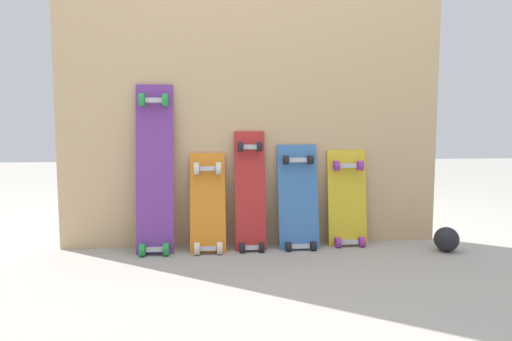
% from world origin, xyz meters
% --- Properties ---
extents(ground_plane, '(12.00, 12.00, 0.00)m').
position_xyz_m(ground_plane, '(0.00, 0.00, 0.00)').
color(ground_plane, '#9E9991').
extents(plywood_wall_panel, '(2.12, 0.04, 1.57)m').
position_xyz_m(plywood_wall_panel, '(0.00, 0.07, 0.78)').
color(plywood_wall_panel, tan).
rests_on(plywood_wall_panel, ground).
extents(skateboard_purple, '(0.19, 0.22, 0.95)m').
position_xyz_m(skateboard_purple, '(-0.54, -0.04, 0.41)').
color(skateboard_purple, '#6B338C').
rests_on(skateboard_purple, ground).
extents(skateboard_orange, '(0.19, 0.22, 0.59)m').
position_xyz_m(skateboard_orange, '(-0.26, -0.05, 0.23)').
color(skateboard_orange, orange).
rests_on(skateboard_orange, ground).
extents(skateboard_red, '(0.17, 0.19, 0.71)m').
position_xyz_m(skateboard_red, '(-0.03, -0.03, 0.28)').
color(skateboard_red, '#B22626').
rests_on(skateboard_red, ground).
extents(skateboard_blue, '(0.22, 0.19, 0.64)m').
position_xyz_m(skateboard_blue, '(0.24, -0.03, 0.25)').
color(skateboard_blue, '#386BAD').
rests_on(skateboard_blue, ground).
extents(skateboard_yellow, '(0.22, 0.15, 0.60)m').
position_xyz_m(skateboard_yellow, '(0.52, -0.01, 0.23)').
color(skateboard_yellow, gold).
rests_on(skateboard_yellow, ground).
extents(rubber_ball, '(0.13, 0.13, 0.13)m').
position_xyz_m(rubber_ball, '(1.01, -0.20, 0.07)').
color(rubber_ball, black).
rests_on(rubber_ball, ground).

